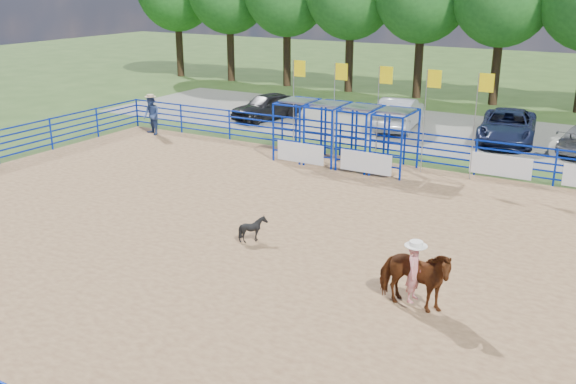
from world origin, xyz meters
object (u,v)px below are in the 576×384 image
Objects in this scene: horse_and_rider at (414,274)px; car_a at (267,106)px; calf at (253,229)px; spectator_cowboy at (151,115)px; car_c at (507,126)px; car_b at (399,113)px.

horse_and_rider is 22.31m from car_a.
calf is 15.16m from spectator_cowboy.
spectator_cowboy is at bearing -162.94° from car_c.
car_c is at bearing 25.16° from spectator_cowboy.
car_c reaches higher than calf.
horse_and_rider is at bearing -32.33° from car_a.
car_b is (7.31, 1.40, 0.09)m from car_a.
car_a is 12.93m from car_c.
car_b is at bearing 36.07° from spectator_cowboy.
horse_and_rider reaches higher than spectator_cowboy.
horse_and_rider is at bearing -92.77° from car_c.
car_c is at bearing 22.84° from car_a.
horse_and_rider is 18.32m from car_c.
car_c is at bearing 170.77° from car_b.
car_a is 0.87× the size of car_b.
spectator_cowboy reaches higher than car_a.
car_a is (3.05, 6.14, -0.28)m from spectator_cowboy.
car_a is at bearing 2.39° from car_b.
calf is 17.77m from car_a.
horse_and_rider is at bearing -111.47° from calf.
car_a reaches higher than calf.
spectator_cowboy is at bearing 47.09° from calf.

